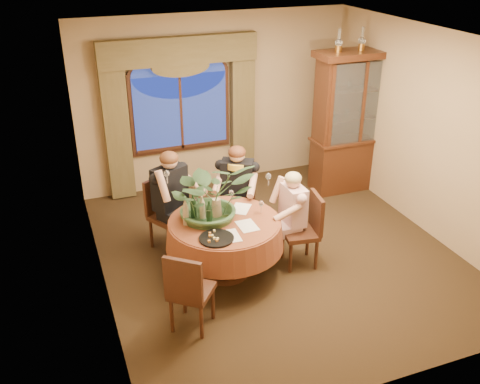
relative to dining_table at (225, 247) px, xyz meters
name	(u,v)px	position (x,y,z in m)	size (l,w,h in m)	color
floor	(276,252)	(0.80, 0.22, -0.38)	(5.00, 5.00, 0.00)	black
wall_back	(215,101)	(0.80, 2.72, 1.02)	(4.50, 4.50, 0.00)	#9B805A
wall_right	(429,133)	(3.05, 0.22, 1.02)	(5.00, 5.00, 0.00)	#9B805A
ceiling	(283,39)	(0.80, 0.22, 2.42)	(5.00, 5.00, 0.00)	white
window	(181,112)	(0.20, 2.65, 0.92)	(1.62, 0.10, 1.32)	navy
arched_transom	(178,63)	(0.20, 2.65, 1.71)	(1.60, 0.06, 0.44)	navy
drapery_left	(117,128)	(-0.83, 2.60, 0.80)	(0.38, 0.14, 2.32)	#4F4424
drapery_right	(243,113)	(1.23, 2.60, 0.80)	(0.38, 0.14, 2.32)	#4F4424
swag_valance	(179,51)	(0.20, 2.57, 1.90)	(2.45, 0.16, 0.42)	#4F4424
dining_table	(225,247)	(0.00, 0.00, 0.00)	(1.45, 1.45, 0.75)	maroon
china_cabinet	(354,122)	(2.78, 1.66, 0.76)	(1.40, 0.55, 2.27)	#34190E
oil_lamp_left	(339,40)	(2.38, 1.66, 2.07)	(0.11, 0.11, 0.34)	#A5722D
oil_lamp_center	(362,39)	(2.78, 1.66, 2.07)	(0.11, 0.11, 0.34)	#A5722D
oil_lamp_right	(385,37)	(3.17, 1.66, 2.07)	(0.11, 0.11, 0.34)	#A5722D
chair_right	(300,231)	(0.96, -0.14, 0.10)	(0.42, 0.42, 0.96)	black
chair_back_right	(238,203)	(0.50, 0.85, 0.10)	(0.42, 0.42, 0.96)	black
chair_back	(168,215)	(-0.50, 0.86, 0.10)	(0.42, 0.42, 0.96)	black
chair_front_left	(192,289)	(-0.66, -0.82, 0.10)	(0.42, 0.42, 0.96)	black
person_pink	(293,216)	(0.93, 0.02, 0.24)	(0.44, 0.41, 1.24)	#CAA19F
person_back	(171,201)	(-0.46, 0.83, 0.33)	(0.50, 0.46, 1.41)	black
person_scarf	(237,192)	(0.47, 0.82, 0.31)	(0.49, 0.45, 1.36)	black
stoneware_vase	(217,208)	(-0.07, 0.10, 0.50)	(0.14, 0.14, 0.26)	gray
centerpiece_plant	(210,168)	(-0.11, 0.16, 1.02)	(1.04, 1.15, 0.90)	#365B34
olive_bowl	(226,219)	(0.02, -0.02, 0.40)	(0.16, 0.16, 0.05)	#465B2D
cheese_platter	(216,238)	(-0.23, -0.38, 0.39)	(0.40, 0.40, 0.02)	black
wine_bottle_0	(193,207)	(-0.34, 0.16, 0.54)	(0.07, 0.07, 0.33)	black
wine_bottle_1	(202,209)	(-0.25, 0.09, 0.54)	(0.07, 0.07, 0.33)	tan
wine_bottle_2	(209,214)	(-0.21, -0.07, 0.54)	(0.07, 0.07, 0.33)	black
wine_bottle_3	(186,212)	(-0.46, 0.07, 0.54)	(0.07, 0.07, 0.33)	tan
tasting_paper_0	(247,226)	(0.21, -0.22, 0.38)	(0.21, 0.30, 0.00)	white
tasting_paper_1	(241,209)	(0.29, 0.21, 0.38)	(0.21, 0.30, 0.00)	white
tasting_paper_2	(230,236)	(-0.06, -0.37, 0.38)	(0.21, 0.30, 0.00)	white
wine_glass_person_pink	(261,207)	(0.48, 0.01, 0.46)	(0.07, 0.07, 0.18)	silver
wine_glass_person_back	(196,202)	(-0.23, 0.42, 0.46)	(0.07, 0.07, 0.18)	silver
wine_glass_person_scarf	(231,196)	(0.24, 0.42, 0.46)	(0.07, 0.07, 0.18)	silver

